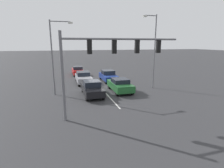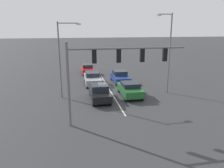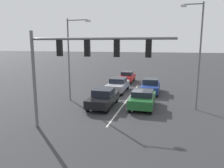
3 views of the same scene
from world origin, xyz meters
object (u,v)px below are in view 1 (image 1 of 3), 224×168
at_px(street_lamp_right_shoulder, 55,52).
at_px(traffic_signal_gantry, 106,55).
at_px(car_gray_midlane_second, 83,77).
at_px(street_lamp_left_shoulder, 153,48).
at_px(car_darkgreen_leftlane_front, 120,85).
at_px(car_navy_leftlane_second, 108,76).
at_px(car_red_midlane_third, 78,71).
at_px(car_black_midlane_front, 92,88).

bearing_deg(street_lamp_right_shoulder, traffic_signal_gantry, 117.87).
xyz_separation_m(car_gray_midlane_second, street_lamp_left_shoulder, (-7.70, 5.19, 4.07)).
relative_size(car_darkgreen_leftlane_front, car_navy_leftlane_second, 0.96).
height_order(car_red_midlane_third, traffic_signal_gantry, traffic_signal_gantry).
bearing_deg(car_gray_midlane_second, street_lamp_right_shoulder, 54.92).
bearing_deg(car_darkgreen_leftlane_front, car_navy_leftlane_second, -91.89).
bearing_deg(street_lamp_left_shoulder, car_navy_leftlane_second, -53.59).
relative_size(car_darkgreen_leftlane_front, car_gray_midlane_second, 0.90).
xyz_separation_m(car_red_midlane_third, street_lamp_left_shoulder, (-7.85, 11.76, 4.10)).
xyz_separation_m(car_gray_midlane_second, street_lamp_right_shoulder, (3.39, 4.83, 3.68)).
bearing_deg(street_lamp_right_shoulder, car_black_midlane_front, 158.06).
distance_m(car_darkgreen_leftlane_front, traffic_signal_gantry, 7.94).
height_order(car_black_midlane_front, street_lamp_left_shoulder, street_lamp_left_shoulder).
bearing_deg(car_navy_leftlane_second, car_gray_midlane_second, 4.49).
height_order(car_gray_midlane_second, car_red_midlane_third, car_gray_midlane_second).
height_order(car_darkgreen_leftlane_front, car_gray_midlane_second, car_gray_midlane_second).
height_order(car_gray_midlane_second, traffic_signal_gantry, traffic_signal_gantry).
distance_m(car_red_midlane_third, traffic_signal_gantry, 18.73).
relative_size(car_darkgreen_leftlane_front, street_lamp_right_shoulder, 0.56).
height_order(street_lamp_right_shoulder, street_lamp_left_shoulder, street_lamp_left_shoulder).
bearing_deg(car_navy_leftlane_second, traffic_signal_gantry, 74.26).
bearing_deg(street_lamp_right_shoulder, car_red_midlane_third, -105.88).
bearing_deg(street_lamp_right_shoulder, car_gray_midlane_second, -125.08).
distance_m(car_darkgreen_leftlane_front, street_lamp_left_shoulder, 5.91).
height_order(car_red_midlane_third, street_lamp_right_shoulder, street_lamp_right_shoulder).
height_order(car_gray_midlane_second, car_navy_leftlane_second, car_navy_leftlane_second).
xyz_separation_m(street_lamp_right_shoulder, street_lamp_left_shoulder, (-11.10, 0.36, 0.39)).
xyz_separation_m(car_black_midlane_front, street_lamp_right_shoulder, (3.53, -1.42, 3.71)).
bearing_deg(traffic_signal_gantry, street_lamp_right_shoulder, -62.13).
bearing_deg(car_black_midlane_front, traffic_signal_gantry, 91.39).
height_order(car_black_midlane_front, street_lamp_right_shoulder, street_lamp_right_shoulder).
relative_size(car_black_midlane_front, car_red_midlane_third, 1.02).
distance_m(car_darkgreen_leftlane_front, car_black_midlane_front, 3.40).
xyz_separation_m(car_darkgreen_leftlane_front, street_lamp_right_shoulder, (6.86, -0.75, 3.71)).
bearing_deg(car_red_midlane_third, car_darkgreen_leftlane_front, 106.56).
height_order(car_darkgreen_leftlane_front, car_red_midlane_third, car_red_midlane_third).
height_order(car_gray_midlane_second, street_lamp_right_shoulder, street_lamp_right_shoulder).
distance_m(car_black_midlane_front, traffic_signal_gantry, 6.71).
bearing_deg(car_red_midlane_third, traffic_signal_gantry, 91.30).
bearing_deg(car_red_midlane_third, car_black_midlane_front, 91.26).
distance_m(car_darkgreen_leftlane_front, car_gray_midlane_second, 6.57).
relative_size(traffic_signal_gantry, street_lamp_right_shoulder, 1.14).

